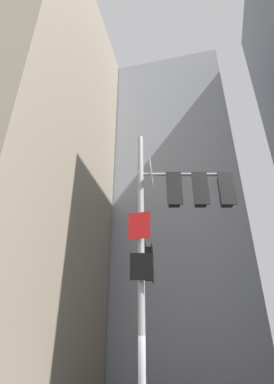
% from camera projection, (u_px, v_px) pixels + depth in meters
% --- Properties ---
extents(building_mid_block, '(17.92, 17.92, 36.78)m').
position_uv_depth(building_mid_block, '(163.00, 215.00, 39.09)').
color(building_mid_block, '#9399A3').
rests_on(building_mid_block, ground).
extents(signal_pole_assembly, '(3.20, 3.06, 8.68)m').
position_uv_depth(signal_pole_assembly, '(171.00, 227.00, 9.00)').
color(signal_pole_assembly, '#B2B2B5').
rests_on(signal_pole_assembly, ground).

